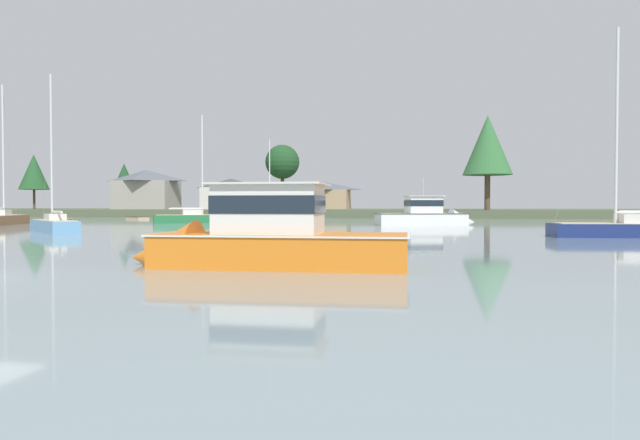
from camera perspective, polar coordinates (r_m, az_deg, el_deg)
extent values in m
cube|color=#4C563D|center=(103.18, 3.88, 0.75)|extent=(186.29, 40.39, 1.19)
cube|color=#196B70|center=(76.68, -24.48, -0.01)|extent=(2.92, 2.04, 0.39)
cube|color=#C6B289|center=(76.68, -24.48, 0.14)|extent=(3.05, 2.16, 0.05)
cube|color=tan|center=(76.68, -24.48, 0.11)|extent=(0.44, 0.93, 0.03)
cube|color=brown|center=(63.44, -29.23, -0.30)|extent=(5.46, 9.16, 1.53)
cube|color=#CCB78E|center=(63.42, -29.24, 0.41)|extent=(4.99, 8.55, 0.04)
cube|color=silver|center=(63.00, -29.38, 0.66)|extent=(2.19, 2.39, 0.53)
cylinder|color=silver|center=(64.31, -29.11, 6.13)|extent=(0.18, 0.18, 12.75)
cylinder|color=#999999|center=(65.98, -28.62, 5.99)|extent=(1.27, 3.33, 12.71)
cube|color=#669ECC|center=(44.00, -25.03, -0.96)|extent=(6.46, 6.13, 1.41)
cube|color=#CCB78E|center=(43.98, -25.04, -0.02)|extent=(6.00, 5.68, 0.04)
cube|color=silver|center=(43.62, -24.94, 0.28)|extent=(1.92, 1.89, 0.43)
cylinder|color=silver|center=(44.71, -25.27, 6.60)|extent=(0.14, 0.14, 10.25)
cylinder|color=silver|center=(43.13, -24.81, 0.69)|extent=(2.19, 2.02, 0.11)
cylinder|color=silver|center=(43.13, -24.81, 0.76)|extent=(1.99, 1.84, 0.14)
cylinder|color=#999999|center=(46.10, -25.65, 6.41)|extent=(2.13, 1.95, 10.20)
cube|color=tan|center=(80.62, -17.80, 0.15)|extent=(3.91, 3.39, 0.57)
cube|color=brown|center=(80.62, -17.80, 0.35)|extent=(4.11, 3.58, 0.05)
cube|color=tan|center=(80.62, -17.80, 0.32)|extent=(0.86, 1.17, 0.03)
cube|color=#236B3D|center=(62.55, -12.30, -0.17)|extent=(8.79, 6.21, 1.46)
cube|color=#CCB78E|center=(62.53, -12.30, 0.51)|extent=(8.19, 5.71, 0.04)
cube|color=silver|center=(62.48, -12.70, 0.77)|extent=(2.39, 2.20, 0.53)
cylinder|color=silver|center=(62.76, -11.69, 5.41)|extent=(0.18, 0.18, 10.67)
cylinder|color=silver|center=(62.42, -13.27, 1.10)|extent=(3.15, 1.81, 0.14)
cylinder|color=silver|center=(62.42, -13.27, 1.15)|extent=(2.84, 1.64, 0.14)
cylinder|color=#999999|center=(62.99, -10.09, 5.38)|extent=(3.10, 1.71, 10.62)
cube|color=black|center=(42.48, -4.55, -0.91)|extent=(3.03, 3.60, 0.56)
cube|color=#C6B289|center=(42.47, -4.55, -0.53)|extent=(3.20, 3.77, 0.05)
cube|color=tan|center=(42.47, -4.55, -0.59)|extent=(1.08, 0.75, 0.03)
cube|color=white|center=(55.11, 10.05, -0.24)|extent=(8.83, 5.20, 1.76)
cone|color=white|center=(56.44, 14.11, -0.23)|extent=(2.99, 3.19, 2.63)
cube|color=black|center=(55.09, 10.05, 0.64)|extent=(9.03, 5.36, 0.05)
cube|color=silver|center=(55.15, 10.29, 1.50)|extent=(3.66, 3.13, 1.60)
cube|color=#19232D|center=(55.15, 10.30, 1.67)|extent=(3.73, 3.20, 0.57)
cube|color=beige|center=(55.16, 10.30, 2.36)|extent=(4.12, 3.60, 0.06)
cylinder|color=silver|center=(55.18, 10.30, 3.28)|extent=(0.03, 0.03, 1.71)
cube|color=navy|center=(38.43, 28.39, -1.34)|extent=(8.92, 3.06, 1.35)
cube|color=#CCB78E|center=(38.41, 28.40, -0.30)|extent=(8.37, 2.73, 0.04)
cube|color=silver|center=(38.57, 29.01, 0.12)|extent=(2.04, 1.69, 0.53)
cylinder|color=silver|center=(38.42, 27.53, 8.36)|extent=(0.18, 0.18, 11.54)
cylinder|color=#999999|center=(37.82, 25.03, 8.47)|extent=(3.51, 0.28, 11.49)
cube|color=orange|center=(17.53, -3.88, -3.95)|extent=(7.70, 2.84, 1.58)
cone|color=orange|center=(18.74, -15.36, -3.65)|extent=(2.19, 2.44, 2.39)
cube|color=silver|center=(17.48, -3.88, -1.46)|extent=(7.85, 2.95, 0.05)
cube|color=silver|center=(17.54, -5.05, 1.06)|extent=(3.14, 2.20, 1.48)
cube|color=#19232D|center=(17.54, -5.05, 1.54)|extent=(3.21, 2.24, 0.53)
cube|color=beige|center=(17.55, -5.05, 3.56)|extent=(3.52, 2.54, 0.06)
cylinder|color=silver|center=(17.59, -5.06, 5.86)|extent=(0.03, 0.03, 1.35)
sphere|color=white|center=(77.25, -15.91, 0.07)|extent=(0.39, 0.39, 0.39)
torus|color=#333338|center=(77.24, -15.91, 0.24)|extent=(0.12, 0.12, 0.02)
sphere|color=red|center=(71.46, -7.01, 0.01)|extent=(0.43, 0.43, 0.43)
torus|color=#333338|center=(71.46, -7.01, 0.21)|extent=(0.12, 0.12, 0.02)
cylinder|color=brown|center=(116.34, -26.67, 2.44)|extent=(0.42, 0.42, 5.96)
cone|color=#235128|center=(116.48, -26.70, 4.32)|extent=(5.25, 5.25, 6.42)
cylinder|color=brown|center=(114.36, -18.97, 2.60)|extent=(0.53, 0.53, 6.20)
cone|color=#1E4723|center=(114.46, -18.99, 4.17)|extent=(3.98, 3.98, 4.87)
cylinder|color=brown|center=(104.46, -3.78, 3.07)|extent=(0.66, 0.66, 7.23)
sphere|color=#1E4723|center=(104.72, -3.78, 5.82)|extent=(6.23, 6.23, 6.23)
cylinder|color=brown|center=(85.30, 16.39, 3.77)|extent=(0.80, 0.80, 8.40)
cone|color=#336B38|center=(85.67, 16.42, 7.21)|extent=(6.99, 6.99, 8.54)
cube|color=silver|center=(105.03, -8.89, 2.14)|extent=(8.93, 7.94, 3.89)
pyramid|color=#47474C|center=(105.10, -8.89, 3.65)|extent=(9.65, 8.58, 1.66)
cube|color=tan|center=(111.89, 0.19, 2.07)|extent=(10.62, 7.41, 3.72)
pyramid|color=#565B66|center=(111.95, 0.19, 3.44)|extent=(11.47, 8.01, 1.63)
cube|color=#9E998E|center=(110.32, -16.95, 2.39)|extent=(10.58, 7.13, 5.18)
pyramid|color=#565B66|center=(110.44, -16.97, 4.28)|extent=(11.43, 7.70, 2.07)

